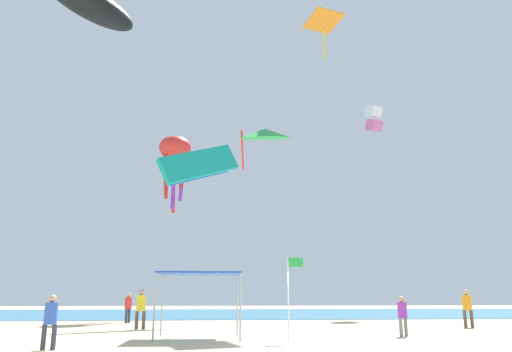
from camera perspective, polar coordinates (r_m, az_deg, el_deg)
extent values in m
cube|color=#D1BA8C|center=(19.35, 5.55, -18.63)|extent=(110.00, 110.00, 0.10)
cube|color=teal|center=(45.54, -0.47, -15.67)|extent=(110.00, 23.85, 0.03)
cylinder|color=#B2B2B7|center=(18.84, -11.77, -14.67)|extent=(0.07, 0.07, 2.45)
cylinder|color=#B2B2B7|center=(18.73, -1.82, -14.94)|extent=(0.07, 0.07, 2.45)
cylinder|color=#B2B2B7|center=(21.44, -10.91, -14.54)|extent=(0.07, 0.07, 2.45)
cylinder|color=#B2B2B7|center=(21.34, -2.18, -14.77)|extent=(0.07, 0.07, 2.45)
cube|color=blue|center=(20.04, -6.58, -11.18)|extent=(3.22, 2.69, 0.06)
cylinder|color=brown|center=(25.46, -13.72, -16.00)|extent=(0.17, 0.17, 0.87)
cylinder|color=brown|center=(25.41, -12.94, -16.05)|extent=(0.17, 0.17, 0.87)
cylinder|color=yellow|center=(25.41, -13.23, -14.20)|extent=(0.45, 0.45, 0.75)
sphere|color=tan|center=(25.40, -13.17, -13.03)|extent=(0.28, 0.28, 0.28)
cylinder|color=#33384C|center=(31.19, -14.87, -15.49)|extent=(0.16, 0.16, 0.80)
cylinder|color=#33384C|center=(31.45, -14.56, -15.49)|extent=(0.16, 0.16, 0.80)
cylinder|color=red|center=(31.30, -14.63, -14.13)|extent=(0.41, 0.41, 0.69)
sphere|color=tan|center=(31.29, -14.58, -13.26)|extent=(0.26, 0.26, 0.26)
cylinder|color=brown|center=(28.57, 23.82, -14.96)|extent=(0.17, 0.17, 0.86)
cylinder|color=brown|center=(28.45, 23.16, -15.03)|extent=(0.17, 0.17, 0.86)
cylinder|color=orange|center=(28.48, 23.33, -13.38)|extent=(0.45, 0.45, 0.75)
sphere|color=tan|center=(28.48, 23.23, -12.35)|extent=(0.28, 0.28, 0.28)
cylinder|color=slate|center=(21.82, 17.04, -16.46)|extent=(0.14, 0.14, 0.72)
cylinder|color=slate|center=(21.62, 16.51, -16.53)|extent=(0.14, 0.14, 0.72)
cylinder|color=purple|center=(21.69, 16.65, -14.72)|extent=(0.38, 0.38, 0.63)
sphere|color=tan|center=(21.68, 16.57, -13.59)|extent=(0.23, 0.23, 0.23)
cylinder|color=#33384C|center=(17.07, -22.47, -16.95)|extent=(0.15, 0.15, 0.76)
cylinder|color=#33384C|center=(17.12, -23.49, -16.85)|extent=(0.15, 0.15, 0.76)
cylinder|color=blue|center=(17.06, -22.76, -14.54)|extent=(0.39, 0.39, 0.66)
sphere|color=tan|center=(17.05, -22.61, -13.03)|extent=(0.25, 0.25, 0.25)
cylinder|color=silver|center=(18.87, 3.78, -14.04)|extent=(0.06, 0.06, 3.02)
cube|color=green|center=(18.95, 4.64, -9.98)|extent=(0.55, 0.02, 0.35)
ellipsoid|color=red|center=(38.12, -9.39, 3.28)|extent=(3.25, 3.25, 1.77)
cylinder|color=red|center=(37.26, -8.50, 0.60)|extent=(0.52, 0.39, 2.74)
cylinder|color=purple|center=(37.89, -8.56, -0.27)|extent=(0.56, 0.48, 3.56)
cylinder|color=red|center=(38.16, -9.57, -0.96)|extent=(0.31, 0.70, 4.36)
cylinder|color=purple|center=(37.98, -10.49, 0.41)|extent=(0.52, 0.39, 2.74)
cylinder|color=red|center=(37.16, -10.52, 0.07)|extent=(0.56, 0.48, 3.56)
cylinder|color=purple|center=(36.70, -9.54, -0.45)|extent=(0.31, 0.70, 4.36)
cone|color=green|center=(26.39, 1.05, 4.97)|extent=(3.19, 3.22, 1.17)
cylinder|color=red|center=(26.18, -1.60, 3.04)|extent=(0.29, 1.41, 1.84)
cube|color=white|center=(47.08, 13.51, 7.28)|extent=(1.55, 1.68, 1.27)
cube|color=pink|center=(46.62, 13.60, 5.73)|extent=(1.55, 1.68, 1.27)
cube|color=orange|center=(37.39, 7.86, 17.46)|extent=(2.91, 2.89, 0.46)
cylinder|color=yellow|center=(36.46, 7.96, 14.93)|extent=(0.14, 0.14, 2.41)
cube|color=teal|center=(31.13, -6.60, 1.42)|extent=(5.11, 3.56, 3.57)
cube|color=blue|center=(30.94, -6.64, 0.03)|extent=(3.71, 2.79, 1.97)
ellipsoid|color=black|center=(40.80, -18.65, 18.38)|extent=(7.25, 7.93, 2.88)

